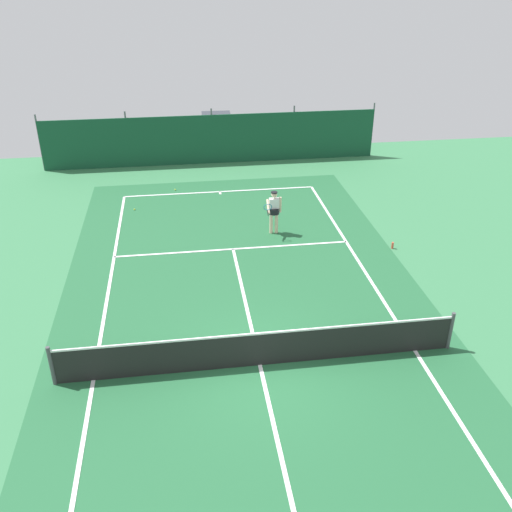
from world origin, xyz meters
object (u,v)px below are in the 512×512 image
object	(u,v)px
tennis_ball_midcourt	(135,209)
water_bottle	(392,245)
parked_car	(217,131)
tennis_net	(260,349)
tennis_player	(274,209)
tennis_ball_near_player	(175,190)

from	to	relation	value
tennis_ball_midcourt	water_bottle	xyz separation A→B (m)	(9.18, -4.73, 0.09)
parked_car	water_bottle	size ratio (longest dim) A/B	17.78
tennis_net	tennis_player	distance (m)	7.69
water_bottle	tennis_ball_midcourt	bearing A→B (deg)	152.73
tennis_ball_near_player	parked_car	xyz separation A→B (m)	(2.37, 6.26, 0.81)
tennis_ball_near_player	water_bottle	xyz separation A→B (m)	(7.51, -6.69, 0.09)
tennis_net	tennis_player	xyz separation A→B (m)	(1.63, 7.50, 0.45)
tennis_net	tennis_player	size ratio (longest dim) A/B	6.17
tennis_ball_near_player	water_bottle	world-z (taller)	water_bottle
tennis_player	tennis_ball_near_player	size ratio (longest dim) A/B	24.85
tennis_net	tennis_ball_near_player	distance (m)	12.51
tennis_net	parked_car	size ratio (longest dim) A/B	2.37
tennis_net	tennis_player	world-z (taller)	tennis_player
tennis_player	tennis_net	bearing A→B (deg)	80.07
tennis_ball_midcourt	parked_car	world-z (taller)	parked_car
tennis_ball_midcourt	parked_car	bearing A→B (deg)	63.82
tennis_ball_midcourt	tennis_player	bearing A→B (deg)	-28.98
tennis_player	tennis_ball_near_player	bearing A→B (deg)	-51.36
tennis_ball_near_player	tennis_ball_midcourt	world-z (taller)	same
tennis_net	water_bottle	bearing A→B (deg)	45.46
tennis_net	water_bottle	distance (m)	7.96
tennis_net	tennis_ball_midcourt	bearing A→B (deg)	109.12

